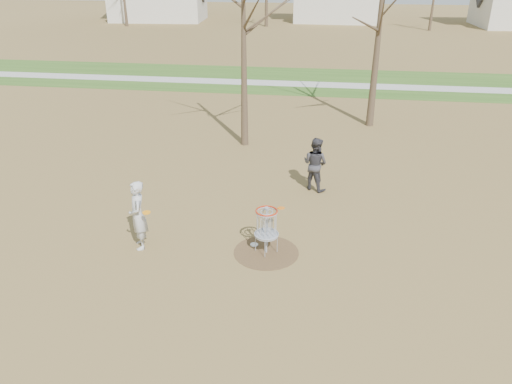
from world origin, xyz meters
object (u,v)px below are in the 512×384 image
player_standing (138,215)px  player_throwing (315,164)px  disc_golf_basket (267,223)px  disc_grounded (254,245)px

player_standing → player_throwing: player_standing is taller
player_throwing → disc_golf_basket: player_throwing is taller
player_standing → disc_grounded: player_standing is taller
player_throwing → disc_golf_basket: size_ratio=1.39×
disc_grounded → disc_golf_basket: 1.03m
player_standing → disc_grounded: size_ratio=8.98×
player_throwing → disc_grounded: bearing=99.1°
player_standing → player_throwing: (4.64, 4.55, -0.05)m
disc_grounded → player_standing: bearing=-170.5°
player_throwing → disc_golf_basket: bearing=105.1°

